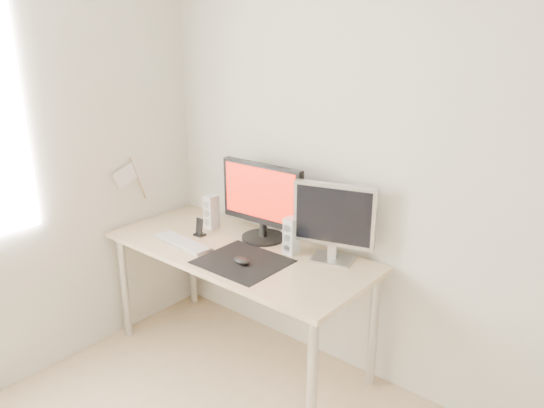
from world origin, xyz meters
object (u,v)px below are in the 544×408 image
Objects in this scene: main_monitor at (262,199)px; speaker_left at (211,212)px; mouse at (242,261)px; second_monitor at (334,219)px; desk at (239,261)px; phone_dock at (200,230)px; keyboard at (182,242)px; speaker_right at (291,236)px.

main_monitor reaches higher than speaker_left.
mouse is 0.19× the size of main_monitor.
second_monitor is 0.87m from speaker_left.
phone_dock is (-0.31, -0.01, 0.11)m from desk.
desk is 0.35m from keyboard.
speaker_left is (-0.35, 0.13, 0.18)m from desk.
mouse is 0.43m from main_monitor.
keyboard is 3.79× the size of phone_dock.
desk is 0.33m from phone_dock.
desk is 0.63m from second_monitor.
mouse reaches higher than keyboard.
speaker_left is 0.63m from speaker_right.
main_monitor is 2.60× the size of speaker_left.
speaker_right is 0.50× the size of keyboard.
mouse is at bearing -133.83° from second_monitor.
speaker_left is at bearing 105.70° from phone_dock.
second_monitor is (0.50, 0.21, 0.32)m from desk.
keyboard is (-0.32, -0.35, -0.25)m from main_monitor.
speaker_right reaches higher than phone_dock.
main_monitor is 0.53m from keyboard.
phone_dock is (-0.82, -0.22, -0.21)m from second_monitor.
phone_dock is (-0.01, 0.15, 0.03)m from keyboard.
keyboard is at bearing -155.36° from second_monitor.
second_monitor is 3.93× the size of phone_dock.
main_monitor is at bearing 9.39° from speaker_left.
speaker_left is 1.00× the size of speaker_right.
keyboard is (0.05, -0.29, -0.10)m from speaker_left.
second_monitor is at bearing 15.15° from phone_dock.
phone_dock is (-0.59, -0.15, -0.07)m from speaker_right.
speaker_right is at bearing 14.49° from phone_dock.
desk is at bearing 1.41° from phone_dock.
speaker_right reaches higher than mouse.
main_monitor is (0.02, 0.19, 0.33)m from desk.
speaker_left reaches higher than mouse.
mouse is 0.23× the size of second_monitor.
second_monitor is at bearing 22.98° from desk.
keyboard is 0.15m from phone_dock.
main_monitor is at bearing 168.98° from speaker_right.
mouse is 0.32m from speaker_right.
keyboard is (-0.58, -0.30, -0.10)m from speaker_right.
mouse is at bearing 1.58° from keyboard.
keyboard is at bearing -132.22° from main_monitor.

